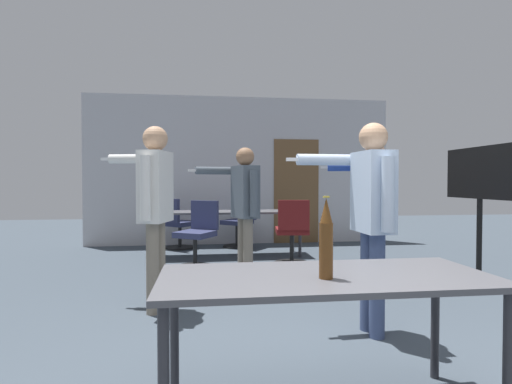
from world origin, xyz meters
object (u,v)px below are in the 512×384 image
object	(u,v)px
office_chair_near_pushed	(198,236)
beer_bottle	(326,240)
office_chair_side_rolled	(177,226)
person_left_plaid	(371,206)
person_far_watching	(244,201)
office_chair_far_right	(292,234)
person_right_polo	(154,198)
office_chair_far_left	(240,224)
person_center_tall	(374,198)
tv_screen	(480,198)

from	to	relation	value
office_chair_near_pushed	beer_bottle	distance (m)	3.90
office_chair_near_pushed	office_chair_side_rolled	distance (m)	1.63
person_left_plaid	person_far_watching	bearing A→B (deg)	24.25
office_chair_far_right	office_chair_side_rolled	size ratio (longest dim) A/B	1.04
person_right_polo	office_chair_far_right	xyz separation A→B (m)	(1.72, 1.84, -0.60)
office_chair_side_rolled	office_chair_far_right	bearing A→B (deg)	-3.30
office_chair_far_left	office_chair_side_rolled	world-z (taller)	office_chair_far_left
person_left_plaid	office_chair_near_pushed	bearing A→B (deg)	25.28
person_center_tall	person_right_polo	bearing A→B (deg)	122.36
office_chair_far_right	person_left_plaid	bearing A→B (deg)	-82.43
office_chair_far_right	tv_screen	bearing A→B (deg)	-31.57
person_far_watching	person_right_polo	world-z (taller)	person_right_polo
office_chair_far_right	office_chair_near_pushed	distance (m)	1.35
tv_screen	person_left_plaid	xyz separation A→B (m)	(-1.81, -1.18, 0.00)
tv_screen	person_right_polo	bearing A→B (deg)	-83.89
office_chair_far_left	beer_bottle	xyz separation A→B (m)	(-0.06, -5.41, 0.49)
tv_screen	office_chair_near_pushed	world-z (taller)	tv_screen
office_chair_far_right	office_chair_side_rolled	bearing A→B (deg)	143.42
person_right_polo	office_chair_far_left	size ratio (longest dim) A/B	1.87
person_far_watching	tv_screen	bearing A→B (deg)	-119.46
office_chair_near_pushed	person_right_polo	bearing A→B (deg)	110.16
person_center_tall	office_chair_near_pushed	size ratio (longest dim) A/B	1.80
office_chair_far_left	person_far_watching	bearing A→B (deg)	-145.95
beer_bottle	office_chair_far_left	bearing A→B (deg)	89.36
office_chair_side_rolled	person_right_polo	bearing A→B (deg)	-49.68
office_chair_far_right	office_chair_far_left	distance (m)	1.77
person_far_watching	person_left_plaid	distance (m)	1.89
office_chair_far_right	beer_bottle	bearing A→B (deg)	-93.56
person_far_watching	person_right_polo	distance (m)	1.30
person_center_tall	office_chair_far_right	xyz separation A→B (m)	(-0.78, 1.02, -0.56)
person_left_plaid	office_chair_side_rolled	distance (m)	4.68
office_chair_far_left	tv_screen	bearing A→B (deg)	-103.53
person_center_tall	beer_bottle	distance (m)	3.09
person_right_polo	office_chair_far_left	bearing A→B (deg)	-3.15
beer_bottle	tv_screen	bearing A→B (deg)	42.19
person_far_watching	beer_bottle	world-z (taller)	person_far_watching
person_far_watching	person_left_plaid	bearing A→B (deg)	-171.98
tv_screen	person_far_watching	distance (m)	2.70
person_far_watching	office_chair_far_right	xyz separation A→B (m)	(0.79, 0.94, -0.53)
tv_screen	beer_bottle	xyz separation A→B (m)	(-2.52, -2.29, -0.10)
person_far_watching	office_chair_near_pushed	xyz separation A→B (m)	(-0.56, 1.00, -0.54)
person_center_tall	office_chair_side_rolled	bearing A→B (deg)	57.89
person_far_watching	office_chair_side_rolled	bearing A→B (deg)	2.06
tv_screen	person_far_watching	xyz separation A→B (m)	(-2.65, 0.52, -0.04)
office_chair_near_pushed	beer_bottle	bearing A→B (deg)	131.39
person_right_polo	beer_bottle	size ratio (longest dim) A/B	4.25
person_right_polo	person_left_plaid	bearing A→B (deg)	-99.56
person_right_polo	office_chair_side_rolled	bearing A→B (deg)	15.08
tv_screen	office_chair_near_pushed	bearing A→B (deg)	-115.35
office_chair_near_pushed	tv_screen	bearing A→B (deg)	-174.20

